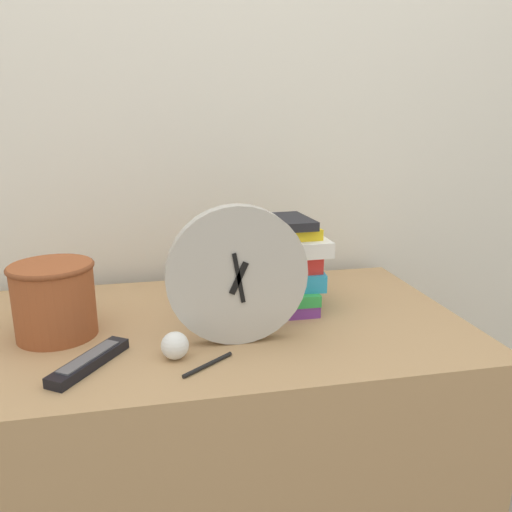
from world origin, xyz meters
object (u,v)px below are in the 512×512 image
Objects in this scene: desk_clock at (237,276)px; crumpled_paper_ball at (175,345)px; book_stack at (274,264)px; basket at (54,298)px; tv_remote at (89,361)px; pen at (208,365)px.

desk_clock is 0.19m from crumpled_paper_ball.
crumpled_paper_ball is at bearing -137.69° from book_stack.
tv_remote is at bearing -63.04° from basket.
basket is 0.30m from crumpled_paper_ball.
desk_clock is 0.40m from basket.
desk_clock is at bearing -123.78° from book_stack.
book_stack is 0.49m from tv_remote.
basket is at bearing -172.03° from book_stack.
desk_clock reaches higher than pen.
desk_clock reaches higher than book_stack.
basket reaches higher than pen.
basket is 1.71× the size of pen.
crumpled_paper_ball is (-0.13, -0.05, -0.12)m from desk_clock.
book_stack is 0.51m from basket.
crumpled_paper_ball reaches higher than pen.
tv_remote is 3.34× the size of crumpled_paper_ball.
basket reaches higher than tv_remote.
book_stack reaches higher than basket.
basket is at bearing 145.43° from pen.
pen is at bearing -38.59° from crumpled_paper_ball.
crumpled_paper_ball is at bearing 141.41° from pen.
crumpled_paper_ball is (0.25, -0.16, -0.06)m from basket.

